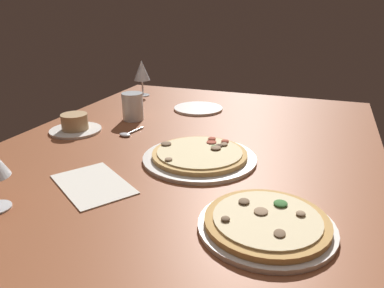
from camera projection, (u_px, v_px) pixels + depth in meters
dining_table at (185, 155)px, 110.45cm from camera, size 150.00×110.00×4.00cm
pizza_main at (200, 156)px, 101.49cm from camera, size 30.94×30.94×3.35cm
pizza_side at (267, 223)px, 70.64cm from camera, size 26.17×26.17×3.26cm
ramekin_on_saucer at (75, 125)px, 123.24cm from camera, size 16.87×16.87×5.95cm
wine_glass_far at (142, 72)px, 167.05cm from camera, size 7.29×7.29×15.90cm
water_glass at (133, 108)px, 134.79cm from camera, size 7.57×7.57×9.85cm
side_plate at (198, 108)px, 148.69cm from camera, size 19.29×19.29×0.90cm
paper_menu at (93, 184)px, 87.94cm from camera, size 23.13×25.02×0.30cm
spoon at (128, 134)px, 120.56cm from camera, size 10.74×4.48×1.00cm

